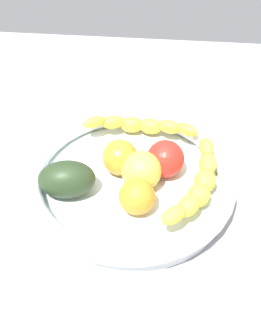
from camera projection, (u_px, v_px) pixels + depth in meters
The scene contains 9 objects.
kitchen_counter at pixel (130, 195), 67.65cm from camera, with size 120.00×120.00×3.00cm, color #9B9395.
fruit_bowl at pixel (130, 179), 64.88cm from camera, with size 35.51×35.51×4.91cm.
banana_draped_left at pixel (199, 184), 60.53cm from camera, with size 20.47×9.67×4.53cm.
banana_draped_right at pixel (141, 125), 72.10cm from camera, with size 6.44×22.19×4.29cm.
orange_front at pixel (120, 157), 64.88cm from camera, with size 6.19×6.19×6.19cm, color orange.
orange_mid_left at pixel (137, 197), 58.60cm from camera, with size 5.78×5.78×5.78cm, color orange.
tomato_red at pixel (165, 159), 64.40cm from camera, with size 6.48×6.48×6.48cm, color red.
avocado_dark at pixel (67, 179), 61.09cm from camera, with size 9.27×6.28×6.15cm, color #28391F.
apple_yellow at pixel (141, 171), 62.12cm from camera, with size 6.68×6.68×6.68cm, color yellow.
Camera 1 is at (45.46, 4.78, 51.59)cm, focal length 40.57 mm.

